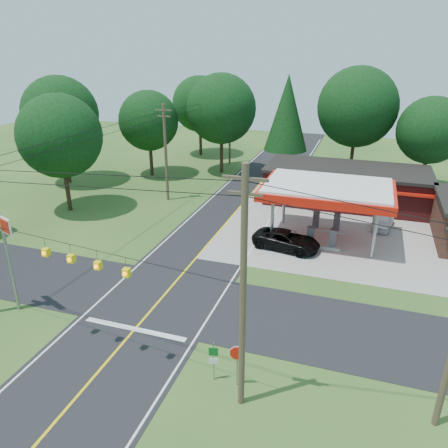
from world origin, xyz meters
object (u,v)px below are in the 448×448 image
(gas_canopy, at_px, (328,191))
(suv_car, at_px, (286,240))
(sedan_car, at_px, (383,222))
(big_stop_sign, at_px, (5,241))
(octagonal_stop_sign, at_px, (237,356))

(gas_canopy, relative_size, suv_car, 1.95)
(gas_canopy, relative_size, sedan_car, 2.85)
(suv_car, xyz_separation_m, big_stop_sign, (-14.34, -14.03, 4.03))
(big_stop_sign, relative_size, octagonal_stop_sign, 2.76)
(sedan_car, bearing_deg, suv_car, -127.73)
(suv_car, height_order, big_stop_sign, big_stop_sign)
(gas_canopy, xyz_separation_m, suv_car, (-2.66, -3.00, -3.51))
(big_stop_sign, bearing_deg, suv_car, 44.37)
(big_stop_sign, bearing_deg, octagonal_stop_sign, -7.53)
(gas_canopy, xyz_separation_m, octagonal_stop_sign, (-2.00, -19.01, -2.52))
(big_stop_sign, bearing_deg, sedan_car, 43.89)
(suv_car, xyz_separation_m, octagonal_stop_sign, (0.66, -16.01, 0.99))
(sedan_car, relative_size, big_stop_sign, 0.57)
(gas_canopy, distance_m, octagonal_stop_sign, 19.28)
(gas_canopy, bearing_deg, suv_car, -131.52)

